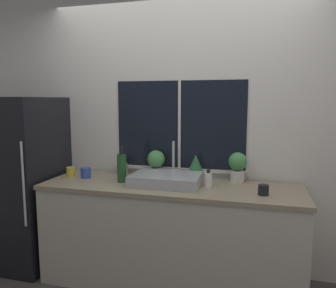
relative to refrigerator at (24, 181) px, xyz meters
name	(u,v)px	position (x,y,z in m)	size (l,w,h in m)	color
wall_back	(180,126)	(1.48, 0.37, 0.54)	(8.00, 0.09, 2.70)	silver
wall_left	(42,118)	(-0.61, 1.16, 0.54)	(0.06, 7.00, 2.70)	silver
counter	(170,234)	(1.48, -0.02, -0.37)	(2.20, 0.66, 0.88)	beige
refrigerator	(24,181)	(0.00, 0.00, 0.00)	(0.67, 0.74, 1.62)	black
sink	(167,179)	(1.45, 0.00, 0.12)	(0.58, 0.46, 0.34)	#ADADB2
potted_plant_far_left	(122,163)	(0.95, 0.23, 0.19)	(0.12, 0.12, 0.21)	silver
potted_plant_center_left	(156,161)	(1.29, 0.23, 0.22)	(0.16, 0.16, 0.25)	silver
potted_plant_center_right	(196,167)	(1.66, 0.23, 0.18)	(0.13, 0.13, 0.23)	silver
potted_plant_far_right	(238,165)	(2.03, 0.23, 0.22)	(0.16, 0.16, 0.26)	silver
soap_bottle	(208,179)	(1.81, 0.01, 0.13)	(0.06, 0.06, 0.15)	white
bottle_tall	(122,167)	(1.05, -0.03, 0.20)	(0.08, 0.08, 0.32)	#235128
mug_black	(263,190)	(2.24, -0.12, 0.11)	(0.08, 0.08, 0.08)	black
mug_yellow	(71,172)	(0.51, 0.03, 0.12)	(0.08, 0.08, 0.09)	gold
mug_blue	(86,173)	(0.66, 0.03, 0.12)	(0.09, 0.09, 0.09)	#3351AD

